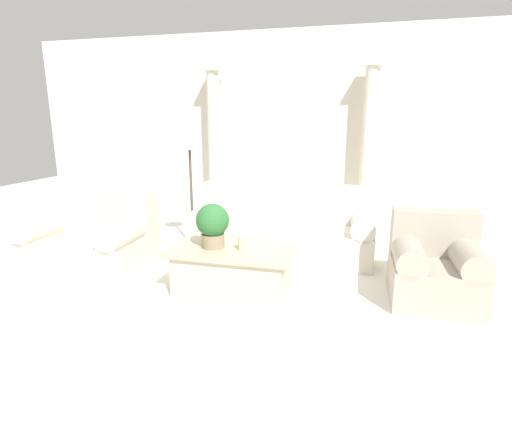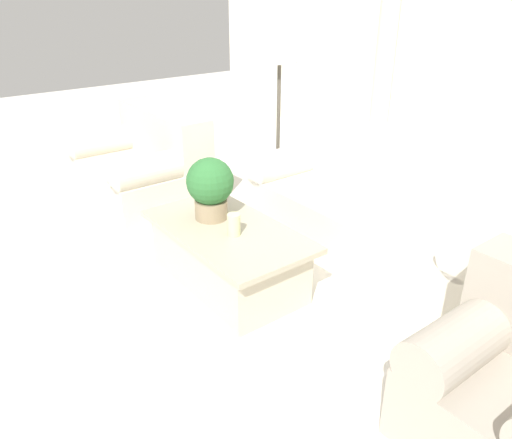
{
  "view_description": "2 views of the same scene",
  "coord_description": "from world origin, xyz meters",
  "px_view_note": "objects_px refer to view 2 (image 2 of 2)",
  "views": [
    {
      "loc": [
        1.13,
        -3.99,
        1.71
      ],
      "look_at": [
        0.11,
        0.03,
        0.67
      ],
      "focal_mm": 28.0,
      "sensor_mm": 36.0,
      "label": 1
    },
    {
      "loc": [
        2.54,
        -2.06,
        2.0
      ],
      "look_at": [
        0.06,
        -0.17,
        0.51
      ],
      "focal_mm": 35.0,
      "sensor_mm": 36.0,
      "label": 2
    }
  ],
  "objects_px": {
    "floor_lamp": "(279,65)",
    "sofa_long": "(382,208)",
    "loveseat": "(145,165)",
    "potted_plant": "(210,186)",
    "coffee_table": "(228,256)"
  },
  "relations": [
    {
      "from": "floor_lamp",
      "to": "sofa_long",
      "type": "bearing_deg",
      "value": 2.34
    },
    {
      "from": "sofa_long",
      "to": "loveseat",
      "type": "distance_m",
      "value": 2.35
    },
    {
      "from": "sofa_long",
      "to": "loveseat",
      "type": "bearing_deg",
      "value": -153.19
    },
    {
      "from": "loveseat",
      "to": "potted_plant",
      "type": "bearing_deg",
      "value": -8.65
    },
    {
      "from": "potted_plant",
      "to": "floor_lamp",
      "type": "relative_size",
      "value": 0.29
    },
    {
      "from": "sofa_long",
      "to": "coffee_table",
      "type": "bearing_deg",
      "value": -102.38
    },
    {
      "from": "loveseat",
      "to": "floor_lamp",
      "type": "relative_size",
      "value": 0.86
    },
    {
      "from": "loveseat",
      "to": "floor_lamp",
      "type": "distance_m",
      "value": 1.62
    },
    {
      "from": "sofa_long",
      "to": "coffee_table",
      "type": "distance_m",
      "value": 1.35
    },
    {
      "from": "potted_plant",
      "to": "sofa_long",
      "type": "bearing_deg",
      "value": 69.08
    },
    {
      "from": "sofa_long",
      "to": "coffee_table",
      "type": "relative_size",
      "value": 1.78
    },
    {
      "from": "loveseat",
      "to": "coffee_table",
      "type": "xyz_separation_m",
      "value": [
        1.81,
        -0.25,
        -0.13
      ]
    },
    {
      "from": "sofa_long",
      "to": "potted_plant",
      "type": "xyz_separation_m",
      "value": [
        -0.5,
        -1.3,
        0.35
      ]
    },
    {
      "from": "coffee_table",
      "to": "floor_lamp",
      "type": "height_order",
      "value": "floor_lamp"
    },
    {
      "from": "potted_plant",
      "to": "floor_lamp",
      "type": "distance_m",
      "value": 1.59
    }
  ]
}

